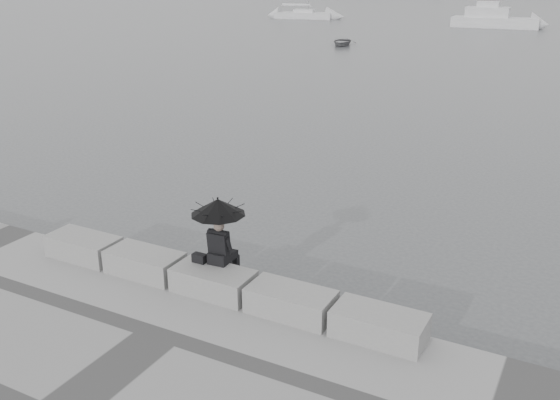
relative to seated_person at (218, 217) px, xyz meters
The scene contains 11 objects.
ground 1.99m from the seated_person, 67.79° to the left, with size 360.00×360.00×0.00m, color #4A4C4F.
stone_block_far_left 3.58m from the seated_person, behind, with size 1.60×0.80×0.50m, color gray.
stone_block_left 2.08m from the seated_person, 169.00° to the right, with size 1.60×0.80×0.50m, color gray.
stone_block_centre 1.27m from the seated_person, 80.58° to the right, with size 1.60×0.80×0.50m, color gray.
stone_block_right 2.17m from the seated_person, 10.34° to the right, with size 1.60×0.80×0.50m, color gray.
stone_block_far_right 3.68m from the seated_person, ahead, with size 1.60×0.80×0.50m, color gray.
seated_person is the anchor object (origin of this frame).
bag 0.98m from the seated_person, 155.99° to the right, with size 0.28×0.16×0.18m, color black.
sailboat_left 73.94m from the seated_person, 114.59° to the left, with size 7.78×3.70×12.90m.
motor_cruiser 66.28m from the seated_person, 95.49° to the left, with size 9.49×3.19×4.50m.
dinghy 44.94m from the seated_person, 109.53° to the left, with size 3.40×1.44×0.57m, color gray.
Camera 1 is at (6.23, -9.40, 6.53)m, focal length 40.00 mm.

